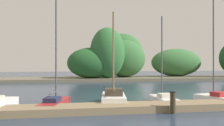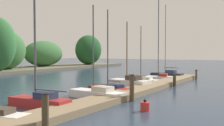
{
  "view_description": "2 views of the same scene",
  "coord_description": "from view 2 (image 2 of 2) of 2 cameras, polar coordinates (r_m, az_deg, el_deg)",
  "views": [
    {
      "loc": [
        -1.04,
        -2.39,
        2.36
      ],
      "look_at": [
        1.83,
        12.55,
        2.41
      ],
      "focal_mm": 41.7,
      "sensor_mm": 36.0,
      "label": 1
    },
    {
      "loc": [
        -18.94,
        1.79,
        2.95
      ],
      "look_at": [
        -2.22,
        11.58,
        2.15
      ],
      "focal_mm": 45.0,
      "sensor_mm": 36.0,
      "label": 2
    }
  ],
  "objects": [
    {
      "name": "sailboat_6",
      "position": [
        29.09,
        9.6,
        -2.73
      ],
      "size": [
        1.71,
        3.0,
        8.32
      ],
      "rotation": [
        0.0,
        0.0,
        1.79
      ],
      "color": "white",
      "rests_on": "ground"
    },
    {
      "name": "dock_pier",
      "position": [
        20.93,
        6.24,
        -5.27
      ],
      "size": [
        25.51,
        1.8,
        0.35
      ],
      "color": "#847051",
      "rests_on": "ground"
    },
    {
      "name": "sailboat_4",
      "position": [
        23.5,
        3.36,
        -3.88
      ],
      "size": [
        1.89,
        3.89,
        5.43
      ],
      "rotation": [
        0.0,
        0.0,
        1.4
      ],
      "color": "white",
      "rests_on": "ground"
    },
    {
      "name": "sailboat_5",
      "position": [
        26.34,
        6.14,
        -3.47
      ],
      "size": [
        1.12,
        3.28,
        5.3
      ],
      "rotation": [
        0.0,
        0.0,
        1.52
      ],
      "color": "white",
      "rests_on": "ground"
    },
    {
      "name": "mooring_piling_1",
      "position": [
        16.69,
        4.04,
        -5.03
      ],
      "size": [
        0.32,
        0.32,
        1.6
      ],
      "color": "#4C3D28",
      "rests_on": "ground"
    },
    {
      "name": "mooring_piling_3",
      "position": [
        31.49,
        16.74,
        -2.21
      ],
      "size": [
        0.25,
        0.25,
        0.98
      ],
      "color": "brown",
      "rests_on": "ground"
    },
    {
      "name": "sailboat_3",
      "position": [
        20.59,
        -0.52,
        -5.02
      ],
      "size": [
        1.8,
        4.09,
        6.0
      ],
      "rotation": [
        0.0,
        0.0,
        1.34
      ],
      "color": "maroon",
      "rests_on": "ground"
    },
    {
      "name": "sailboat_1",
      "position": [
        15.36,
        -14.82,
        -7.28
      ],
      "size": [
        1.2,
        3.79,
        6.06
      ],
      "rotation": [
        0.0,
        0.0,
        1.61
      ],
      "color": "maroon",
      "rests_on": "ground"
    },
    {
      "name": "mooring_piling_0",
      "position": [
        10.81,
        -13.4,
        -9.65
      ],
      "size": [
        0.31,
        0.31,
        1.41
      ],
      "color": "#4C3D28",
      "rests_on": "ground"
    },
    {
      "name": "channel_buoy_0",
      "position": [
        14.14,
        6.72,
        -8.74
      ],
      "size": [
        0.45,
        0.45,
        0.6
      ],
      "color": "red",
      "rests_on": "ground"
    },
    {
      "name": "sailboat_7",
      "position": [
        32.13,
        11.01,
        -2.27
      ],
      "size": [
        1.39,
        3.76,
        8.2
      ],
      "rotation": [
        0.0,
        0.0,
        1.48
      ],
      "color": "#232833",
      "rests_on": "ground"
    },
    {
      "name": "sailboat_2",
      "position": [
        17.81,
        -3.35,
        -6.11
      ],
      "size": [
        1.67,
        4.31,
        5.87
      ],
      "rotation": [
        0.0,
        0.0,
        1.43
      ],
      "color": "white",
      "rests_on": "ground"
    },
    {
      "name": "mooring_piling_2",
      "position": [
        24.34,
        12.57,
        -3.39
      ],
      "size": [
        0.3,
        0.3,
        1.06
      ],
      "color": "#3D3323",
      "rests_on": "ground"
    }
  ]
}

